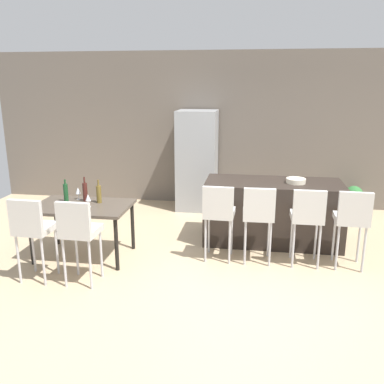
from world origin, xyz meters
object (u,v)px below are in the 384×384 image
at_px(bar_chair_right, 308,215).
at_px(wine_bottle_far, 66,193).
at_px(dining_chair_near, 32,226).
at_px(bar_chair_middle, 259,213).
at_px(wine_glass_right, 88,198).
at_px(potted_plant, 353,199).
at_px(bar_chair_left, 219,211).
at_px(wine_glass_middle, 78,191).
at_px(bar_chair_far, 352,217).
at_px(fruit_bowl, 296,181).
at_px(refrigerator, 197,161).
at_px(wine_bottle_inner, 99,194).
at_px(dining_table, 82,210).
at_px(kitchen_island, 272,212).
at_px(dining_chair_far, 79,229).
at_px(wine_bottle_left, 85,192).

xyz_separation_m(bar_chair_right, wine_bottle_far, (-3.24, -0.04, 0.17)).
bearing_deg(dining_chair_near, bar_chair_middle, 19.43).
height_order(wine_glass_right, potted_plant, wine_glass_right).
distance_m(bar_chair_left, wine_glass_middle, 2.00).
bearing_deg(wine_bottle_far, bar_chair_far, 0.56).
relative_size(bar_chair_left, bar_chair_right, 1.00).
bearing_deg(potted_plant, wine_bottle_far, -151.74).
distance_m(bar_chair_right, wine_glass_middle, 3.13).
xyz_separation_m(dining_chair_near, fruit_bowl, (3.16, 1.72, 0.26)).
bearing_deg(refrigerator, potted_plant, -0.20).
distance_m(wine_bottle_far, fruit_bowl, 3.26).
relative_size(wine_glass_right, fruit_bowl, 0.62).
xyz_separation_m(dining_chair_near, wine_bottle_inner, (0.48, 0.92, 0.17)).
height_order(wine_bottle_inner, wine_bottle_far, wine_bottle_inner).
bearing_deg(dining_table, bar_chair_far, 2.54).
bearing_deg(kitchen_island, bar_chair_far, -40.45).
relative_size(dining_chair_far, fruit_bowl, 3.77).
height_order(bar_chair_far, wine_glass_right, bar_chair_far).
height_order(wine_glass_middle, refrigerator, refrigerator).
bearing_deg(potted_plant, wine_bottle_inner, -149.19).
height_order(wine_glass_right, refrigerator, refrigerator).
bearing_deg(kitchen_island, bar_chair_left, -132.19).
xyz_separation_m(kitchen_island, wine_bottle_inner, (-2.37, -0.82, 0.41)).
xyz_separation_m(wine_bottle_inner, wine_glass_right, (-0.07, -0.21, -0.00)).
xyz_separation_m(wine_glass_right, potted_plant, (3.94, 2.51, -0.56)).
height_order(kitchen_island, wine_bottle_inner, wine_bottle_inner).
height_order(wine_bottle_left, potted_plant, wine_bottle_left).
height_order(bar_chair_right, wine_bottle_left, wine_bottle_left).
distance_m(wine_glass_right, fruit_bowl, 2.93).
bearing_deg(wine_bottle_far, wine_glass_middle, 48.03).
distance_m(bar_chair_middle, dining_chair_far, 2.26).
height_order(dining_table, wine_bottle_far, wine_bottle_far).
height_order(bar_chair_right, bar_chair_far, same).
xyz_separation_m(wine_glass_right, refrigerator, (1.09, 2.52, 0.06)).
distance_m(bar_chair_right, wine_bottle_inner, 2.78).
xyz_separation_m(kitchen_island, dining_table, (-2.56, -0.96, 0.21)).
bearing_deg(bar_chair_left, potted_plant, 45.82).
relative_size(bar_chair_left, dining_table, 0.82).
distance_m(dining_table, wine_glass_right, 0.24).
relative_size(bar_chair_right, dining_chair_near, 1.00).
distance_m(bar_chair_left, bar_chair_right, 1.14).
bearing_deg(dining_chair_near, bar_chair_far, 13.74).
bearing_deg(wine_glass_middle, wine_bottle_far, -131.97).
xyz_separation_m(wine_bottle_inner, wine_glass_middle, (-0.35, 0.11, -0.00)).
bearing_deg(dining_chair_near, dining_table, 69.43).
bearing_deg(wine_bottle_far, fruit_bowl, 14.70).
distance_m(bar_chair_right, dining_chair_far, 2.83).
height_order(dining_table, wine_glass_right, wine_glass_right).
bearing_deg(kitchen_island, wine_bottle_left, -163.20).
bearing_deg(bar_chair_far, bar_chair_middle, -180.00).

